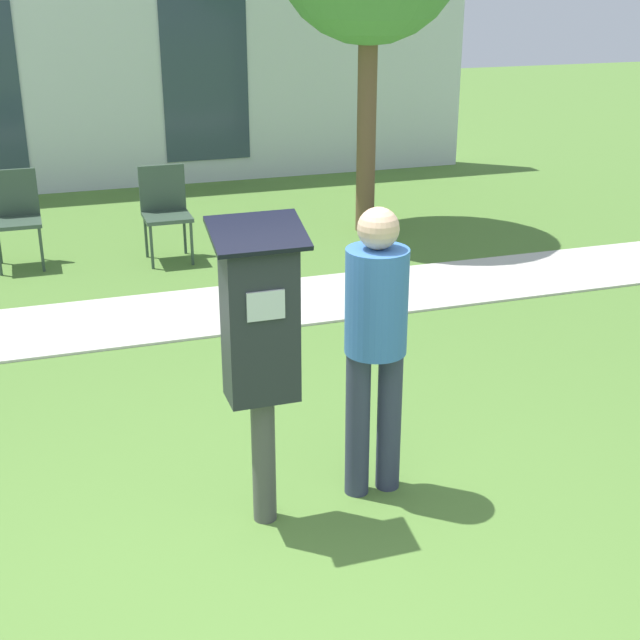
{
  "coord_description": "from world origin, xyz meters",
  "views": [
    {
      "loc": [
        -0.86,
        -3.29,
        2.66
      ],
      "look_at": [
        0.41,
        0.56,
        1.05
      ],
      "focal_mm": 50.0,
      "sensor_mm": 36.0,
      "label": 1
    }
  ],
  "objects_px": {
    "parking_meter": "(260,337)",
    "person_standing": "(376,332)",
    "outdoor_chair_left": "(16,211)",
    "outdoor_chair_middle": "(165,206)"
  },
  "relations": [
    {
      "from": "parking_meter",
      "to": "outdoor_chair_left",
      "type": "relative_size",
      "value": 1.77
    },
    {
      "from": "outdoor_chair_left",
      "to": "parking_meter",
      "type": "bearing_deg",
      "value": -76.41
    },
    {
      "from": "person_standing",
      "to": "outdoor_chair_left",
      "type": "height_order",
      "value": "person_standing"
    },
    {
      "from": "outdoor_chair_left",
      "to": "outdoor_chair_middle",
      "type": "bearing_deg",
      "value": -9.71
    },
    {
      "from": "parking_meter",
      "to": "person_standing",
      "type": "bearing_deg",
      "value": 7.94
    },
    {
      "from": "outdoor_chair_left",
      "to": "outdoor_chair_middle",
      "type": "distance_m",
      "value": 1.39
    },
    {
      "from": "parking_meter",
      "to": "outdoor_chair_middle",
      "type": "height_order",
      "value": "parking_meter"
    },
    {
      "from": "parking_meter",
      "to": "person_standing",
      "type": "height_order",
      "value": "parking_meter"
    },
    {
      "from": "outdoor_chair_middle",
      "to": "outdoor_chair_left",
      "type": "bearing_deg",
      "value": 178.01
    },
    {
      "from": "person_standing",
      "to": "outdoor_chair_left",
      "type": "bearing_deg",
      "value": 143.13
    }
  ]
}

